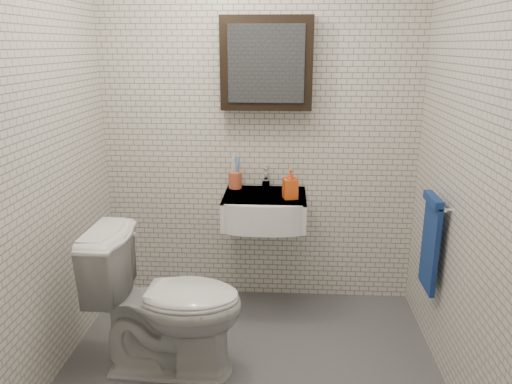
% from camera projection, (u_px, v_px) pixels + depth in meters
% --- Properties ---
extents(ground, '(2.20, 2.00, 0.01)m').
position_uv_depth(ground, '(249.00, 375.00, 2.85)').
color(ground, '#52555B').
rests_on(ground, ground).
extents(room_shell, '(2.22, 2.02, 2.51)m').
position_uv_depth(room_shell, '(248.00, 120.00, 2.44)').
color(room_shell, silver).
rests_on(room_shell, ground).
extents(washbasin, '(0.55, 0.50, 0.20)m').
position_uv_depth(washbasin, '(264.00, 210.00, 3.34)').
color(washbasin, white).
rests_on(washbasin, room_shell).
extents(faucet, '(0.06, 0.20, 0.15)m').
position_uv_depth(faucet, '(266.00, 179.00, 3.48)').
color(faucet, silver).
rests_on(faucet, washbasin).
extents(mirror_cabinet, '(0.60, 0.15, 0.60)m').
position_uv_depth(mirror_cabinet, '(267.00, 64.00, 3.25)').
color(mirror_cabinet, black).
rests_on(mirror_cabinet, room_shell).
extents(towel_rail, '(0.09, 0.30, 0.58)m').
position_uv_depth(towel_rail, '(431.00, 239.00, 2.92)').
color(towel_rail, silver).
rests_on(towel_rail, room_shell).
extents(toothbrush_cup, '(0.10, 0.10, 0.25)m').
position_uv_depth(toothbrush_cup, '(235.00, 179.00, 3.49)').
color(toothbrush_cup, '#C35130').
rests_on(toothbrush_cup, washbasin).
extents(soap_bottle, '(0.11, 0.11, 0.20)m').
position_uv_depth(soap_bottle, '(290.00, 184.00, 3.24)').
color(soap_bottle, orange).
rests_on(soap_bottle, washbasin).
extents(toilet, '(0.85, 0.50, 0.86)m').
position_uv_depth(toilet, '(168.00, 302.00, 2.81)').
color(toilet, white).
rests_on(toilet, ground).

